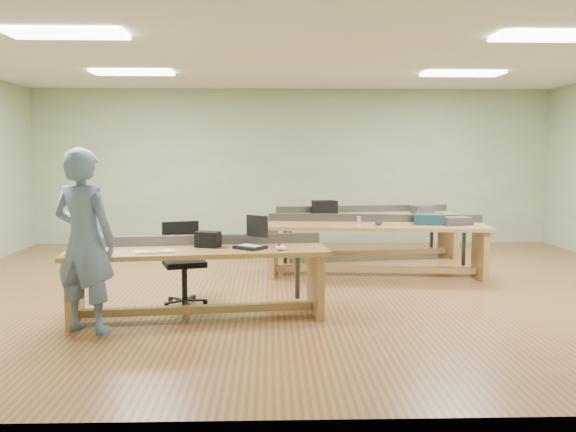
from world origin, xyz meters
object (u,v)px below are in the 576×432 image
object	(u,v)px
camera_bag	(208,239)
workbench_front	(198,267)
task_chair	(184,274)
drinks_can	(359,220)
parts_bin_grey	(456,221)
mug	(379,222)
person	(85,241)
laptop_base	(250,247)
workbench_mid	(375,237)
workbench_back	(367,225)
parts_bin_teal	(429,219)

from	to	relation	value
camera_bag	workbench_front	bearing A→B (deg)	-113.94
task_chair	drinks_can	bearing A→B (deg)	16.97
parts_bin_grey	mug	bearing A→B (deg)	-179.13
person	drinks_can	xyz separation A→B (m)	(3.10, 2.70, -0.10)
person	task_chair	distance (m)	1.47
laptop_base	task_chair	distance (m)	1.09
person	camera_bag	distance (m)	1.29
camera_bag	laptop_base	bearing A→B (deg)	4.11
workbench_front	mug	size ratio (longest dim) A/B	25.77
person	drinks_can	world-z (taller)	person
person	camera_bag	xyz separation A→B (m)	(1.15, 0.59, -0.07)
person	camera_bag	bearing A→B (deg)	-132.28
parts_bin_grey	mug	world-z (taller)	parts_bin_grey
parts_bin_grey	workbench_mid	bearing A→B (deg)	174.19
workbench_mid	person	xyz separation A→B (m)	(-3.34, -2.69, 0.35)
workbench_back	parts_bin_grey	size ratio (longest dim) A/B	7.52
task_chair	parts_bin_teal	size ratio (longest dim) A/B	2.31
drinks_can	workbench_front	bearing A→B (deg)	-132.79
task_chair	workbench_mid	bearing A→B (deg)	14.16
parts_bin_grey	drinks_can	distance (m)	1.37
parts_bin_teal	task_chair	bearing A→B (deg)	-154.51
mug	workbench_back	bearing A→B (deg)	86.57
camera_bag	parts_bin_grey	bearing A→B (deg)	49.05
workbench_front	workbench_back	bearing A→B (deg)	50.29
workbench_front	camera_bag	xyz separation A→B (m)	(0.10, 0.11, 0.28)
workbench_front	person	world-z (taller)	person
laptop_base	parts_bin_teal	bearing A→B (deg)	80.68
workbench_back	person	distance (m)	5.44
person	workbench_mid	bearing A→B (deg)	-120.84
camera_bag	drinks_can	world-z (taller)	camera_bag
workbench_mid	laptop_base	xyz separation A→B (m)	(-1.73, -2.21, 0.20)
laptop_base	parts_bin_teal	xyz separation A→B (m)	(2.50, 2.19, 0.06)
person	laptop_base	size ratio (longest dim) A/B	6.17
task_chair	parts_bin_grey	distance (m)	3.98
workbench_back	task_chair	distance (m)	4.08
workbench_mid	mug	bearing A→B (deg)	-75.06
workbench_back	laptop_base	bearing A→B (deg)	-122.79
parts_bin_teal	drinks_can	distance (m)	1.01
camera_bag	workbench_mid	bearing A→B (deg)	61.96
task_chair	mug	bearing A→B (deg)	11.77
workbench_back	parts_bin_teal	bearing A→B (deg)	-73.02
workbench_mid	camera_bag	world-z (taller)	camera_bag
person	laptop_base	world-z (taller)	person
workbench_mid	parts_bin_teal	size ratio (longest dim) A/B	7.75
parts_bin_teal	drinks_can	bearing A→B (deg)	178.09
workbench_mid	camera_bag	bearing A→B (deg)	-130.62
workbench_mid	parts_bin_teal	bearing A→B (deg)	4.04
workbench_back	drinks_can	distance (m)	1.55
camera_bag	parts_bin_teal	size ratio (longest dim) A/B	0.61
workbench_front	parts_bin_teal	distance (m)	3.77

